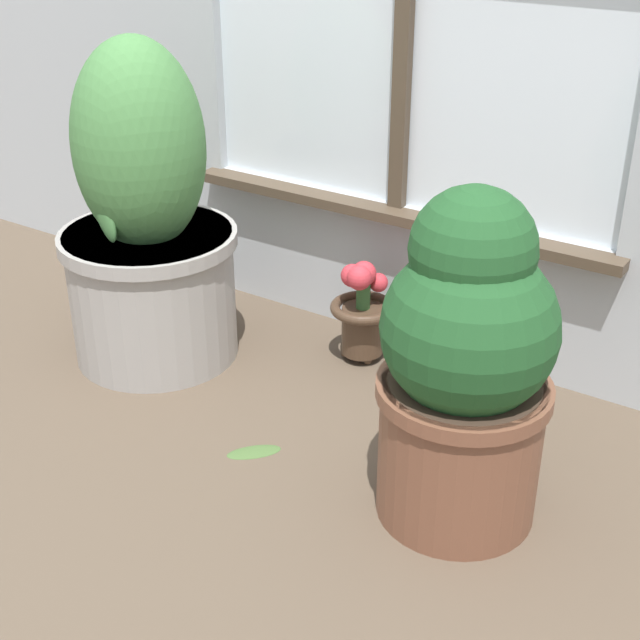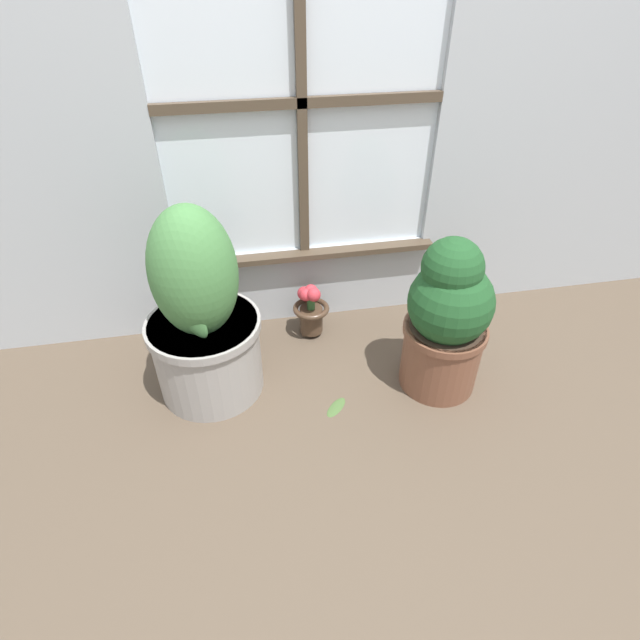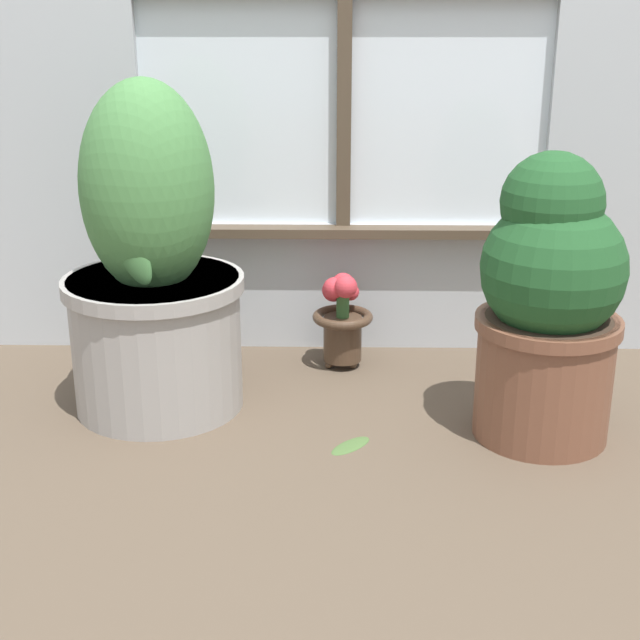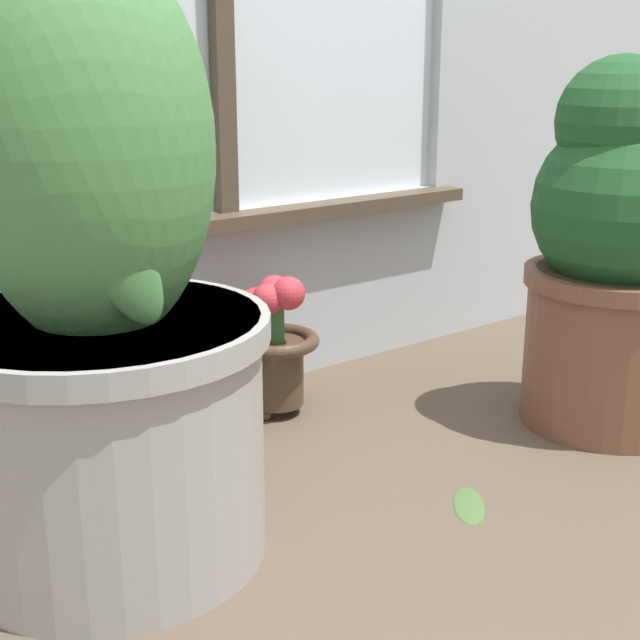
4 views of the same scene
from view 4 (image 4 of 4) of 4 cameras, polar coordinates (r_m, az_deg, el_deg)
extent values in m
plane|color=brown|center=(1.25, 10.96, -12.77)|extent=(10.00, 10.00, 0.00)
cube|color=#B2B7BC|center=(1.65, -6.07, 1.19)|extent=(1.03, 0.05, 0.34)
cube|color=#4C3D2D|center=(1.58, -5.37, 6.35)|extent=(1.09, 0.06, 0.02)
cylinder|color=#9E9993|center=(1.13, -13.38, -7.32)|extent=(0.38, 0.38, 0.31)
cylinder|color=#9E9993|center=(1.08, -13.87, -0.58)|extent=(0.40, 0.40, 0.03)
cylinder|color=#38281E|center=(1.08, -13.91, -0.05)|extent=(0.35, 0.35, 0.01)
ellipsoid|color=#477F42|center=(1.04, -14.68, 10.65)|extent=(0.29, 0.29, 0.47)
ellipsoid|color=#477F42|center=(0.95, -13.20, 4.75)|extent=(0.15, 0.07, 0.21)
cylinder|color=brown|center=(1.57, 18.10, -1.65)|extent=(0.28, 0.28, 0.27)
cylinder|color=brown|center=(1.54, 18.49, 2.60)|extent=(0.30, 0.30, 0.03)
cylinder|color=#38281E|center=(1.54, 18.52, 2.90)|extent=(0.26, 0.26, 0.01)
sphere|color=#1E4C23|center=(1.52, 18.90, 6.88)|extent=(0.30, 0.30, 0.30)
sphere|color=#1E4C23|center=(1.50, 18.75, 11.93)|extent=(0.21, 0.21, 0.21)
sphere|color=#473323|center=(1.60, -3.68, -5.24)|extent=(0.02, 0.02, 0.02)
sphere|color=#473323|center=(1.54, -3.50, -6.08)|extent=(0.02, 0.02, 0.02)
sphere|color=#473323|center=(1.58, -1.64, -5.56)|extent=(0.02, 0.02, 0.02)
cylinder|color=#473323|center=(1.55, -2.98, -3.38)|extent=(0.10, 0.10, 0.11)
torus|color=#473323|center=(1.53, -3.01, -1.36)|extent=(0.15, 0.15, 0.02)
cylinder|color=#386633|center=(1.52, -3.03, -0.23)|extent=(0.03, 0.03, 0.06)
sphere|color=#C6333D|center=(1.51, -3.06, 1.78)|extent=(0.06, 0.06, 0.06)
sphere|color=#C6333D|center=(1.56, -3.05, 1.07)|extent=(0.04, 0.04, 0.04)
sphere|color=#C6333D|center=(1.52, -4.16, 0.99)|extent=(0.06, 0.06, 0.06)
sphere|color=#C6333D|center=(1.49, -3.37, 1.34)|extent=(0.05, 0.05, 0.05)
sphere|color=#C6333D|center=(1.49, -2.03, 1.72)|extent=(0.06, 0.06, 0.06)
ellipsoid|color=#476633|center=(1.29, 9.50, -11.49)|extent=(0.11, 0.11, 0.01)
camera|label=1|loc=(1.86, 69.18, 20.60)|focal=50.00mm
camera|label=2|loc=(1.05, 107.91, 42.95)|focal=28.00mm
camera|label=3|loc=(1.27, 103.53, 8.89)|focal=50.00mm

